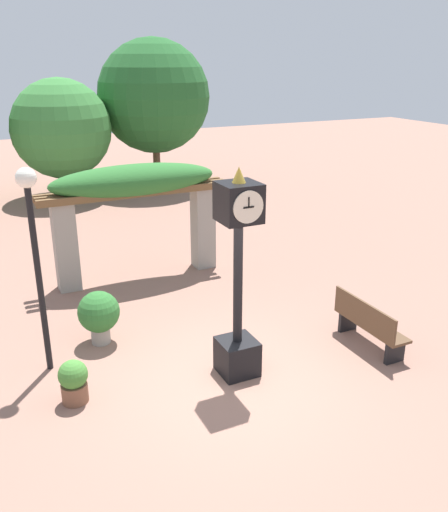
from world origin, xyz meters
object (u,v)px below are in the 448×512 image
at_px(potted_plant_near_right, 99,314).
at_px(lamp_post, 33,233).
at_px(pedestal_clock, 238,281).
at_px(park_bench, 368,324).
at_px(potted_plant_near_left, 74,381).

relative_size(potted_plant_near_right, lamp_post, 0.29).
distance_m(pedestal_clock, lamp_post, 3.21).
height_order(pedestal_clock, park_bench, pedestal_clock).
bearing_deg(potted_plant_near_right, potted_plant_near_left, -115.69).
xyz_separation_m(potted_plant_near_right, park_bench, (4.27, -2.18, -0.14)).
relative_size(potted_plant_near_left, park_bench, 0.43).
relative_size(potted_plant_near_right, park_bench, 0.62).
height_order(potted_plant_near_right, lamp_post, lamp_post).
distance_m(park_bench, lamp_post, 5.83).
relative_size(pedestal_clock, potted_plant_near_right, 3.44).
bearing_deg(potted_plant_near_left, potted_plant_near_right, 64.31).
distance_m(pedestal_clock, park_bench, 2.76).
distance_m(potted_plant_near_left, lamp_post, 2.31).
relative_size(pedestal_clock, lamp_post, 1.01).
bearing_deg(lamp_post, park_bench, -17.88).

